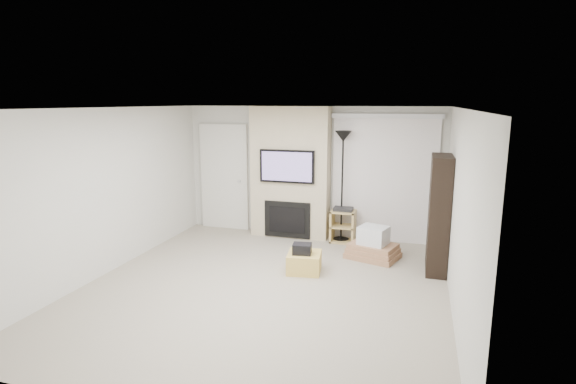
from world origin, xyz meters
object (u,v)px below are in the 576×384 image
(ottoman, at_px, (304,262))
(floor_lamp, at_px, (343,155))
(box_stack, at_px, (373,246))
(bookshelf, at_px, (439,214))
(av_stand, at_px, (343,224))

(ottoman, bearing_deg, floor_lamp, 81.16)
(ottoman, relative_size, box_stack, 0.52)
(box_stack, bearing_deg, bookshelf, -15.97)
(av_stand, distance_m, bookshelf, 2.01)
(ottoman, distance_m, av_stand, 1.71)
(floor_lamp, height_order, box_stack, floor_lamp)
(floor_lamp, relative_size, bookshelf, 1.15)
(box_stack, xyz_separation_m, bookshelf, (1.00, -0.28, 0.69))
(ottoman, height_order, floor_lamp, floor_lamp)
(ottoman, height_order, bookshelf, bookshelf)
(floor_lamp, distance_m, box_stack, 1.77)
(av_stand, height_order, box_stack, av_stand)
(box_stack, height_order, bookshelf, bookshelf)
(bookshelf, bearing_deg, av_stand, 147.75)
(floor_lamp, distance_m, bookshelf, 2.13)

